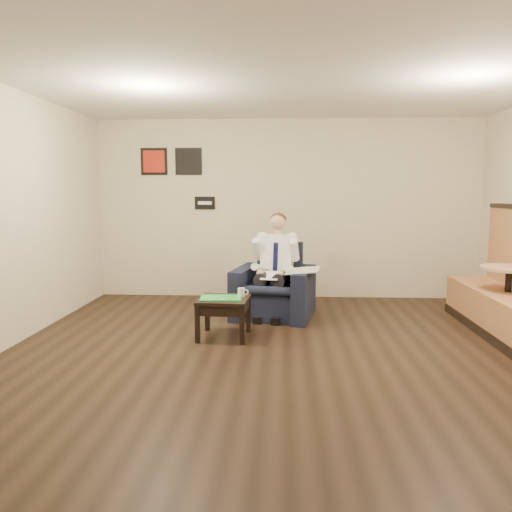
# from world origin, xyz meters

# --- Properties ---
(ground) EXTENTS (6.00, 6.00, 0.00)m
(ground) POSITION_xyz_m (0.00, 0.00, 0.00)
(ground) COLOR black
(ground) RESTS_ON ground
(wall_back) EXTENTS (6.00, 0.02, 2.80)m
(wall_back) POSITION_xyz_m (0.00, 3.00, 1.40)
(wall_back) COLOR beige
(wall_back) RESTS_ON ground
(wall_front) EXTENTS (6.00, 0.02, 2.80)m
(wall_front) POSITION_xyz_m (0.00, -3.00, 1.40)
(wall_front) COLOR beige
(wall_front) RESTS_ON ground
(ceiling) EXTENTS (6.00, 6.00, 0.02)m
(ceiling) POSITION_xyz_m (0.00, 0.00, 2.80)
(ceiling) COLOR white
(ceiling) RESTS_ON wall_back
(seating_sign) EXTENTS (0.32, 0.02, 0.20)m
(seating_sign) POSITION_xyz_m (-1.30, 2.98, 1.50)
(seating_sign) COLOR black
(seating_sign) RESTS_ON wall_back
(art_print_left) EXTENTS (0.42, 0.03, 0.42)m
(art_print_left) POSITION_xyz_m (-2.10, 2.98, 2.15)
(art_print_left) COLOR #B52716
(art_print_left) RESTS_ON wall_back
(art_print_right) EXTENTS (0.42, 0.03, 0.42)m
(art_print_right) POSITION_xyz_m (-1.55, 2.98, 2.15)
(art_print_right) COLOR black
(art_print_right) RESTS_ON wall_back
(armchair) EXTENTS (1.17, 1.17, 0.97)m
(armchair) POSITION_xyz_m (-0.17, 1.70, 0.49)
(armchair) COLOR black
(armchair) RESTS_ON ground
(seated_man) EXTENTS (0.80, 1.05, 1.33)m
(seated_man) POSITION_xyz_m (-0.20, 1.57, 0.67)
(seated_man) COLOR white
(seated_man) RESTS_ON armchair
(lap_papers) EXTENTS (0.26, 0.34, 0.01)m
(lap_papers) POSITION_xyz_m (-0.22, 1.47, 0.60)
(lap_papers) COLOR white
(lap_papers) RESTS_ON seated_man
(newspaper) EXTENTS (0.49, 0.58, 0.01)m
(newspaper) POSITION_xyz_m (0.21, 1.52, 0.66)
(newspaper) COLOR silver
(newspaper) RESTS_ON armchair
(side_table) EXTENTS (0.60, 0.60, 0.46)m
(side_table) POSITION_xyz_m (-0.73, 0.68, 0.23)
(side_table) COLOR black
(side_table) RESTS_ON ground
(green_folder) EXTENTS (0.48, 0.36, 0.01)m
(green_folder) POSITION_xyz_m (-0.76, 0.66, 0.47)
(green_folder) COLOR green
(green_folder) RESTS_ON side_table
(coffee_mug) EXTENTS (0.09, 0.09, 0.10)m
(coffee_mug) POSITION_xyz_m (-0.54, 0.79, 0.51)
(coffee_mug) COLOR white
(coffee_mug) RESTS_ON side_table
(smartphone) EXTENTS (0.16, 0.10, 0.01)m
(smartphone) POSITION_xyz_m (-0.67, 0.84, 0.47)
(smartphone) COLOR black
(smartphone) RESTS_ON side_table
(cafe_table) EXTENTS (0.78, 0.78, 0.80)m
(cafe_table) POSITION_xyz_m (2.60, 1.03, 0.40)
(cafe_table) COLOR tan
(cafe_table) RESTS_ON ground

